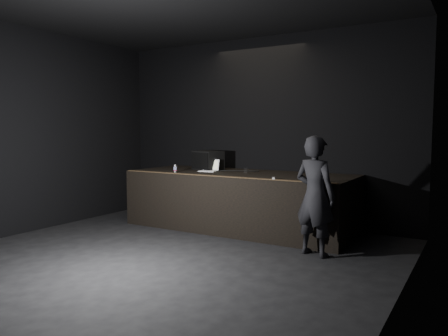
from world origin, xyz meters
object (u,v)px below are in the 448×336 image
object	(u,v)px
stage_riser	(240,201)
beer_can	(175,169)
stage_monitor	(208,160)
person	(315,196)
laptop	(209,168)

from	to	relation	value
stage_riser	beer_can	world-z (taller)	beer_can
stage_monitor	beer_can	distance (m)	0.80
stage_riser	person	size ratio (longest dim) A/B	2.38
beer_can	stage_riser	bearing A→B (deg)	30.68
stage_riser	laptop	bearing A→B (deg)	-175.45
beer_can	person	size ratio (longest dim) A/B	0.09
laptop	stage_monitor	bearing A→B (deg)	120.70
stage_monitor	stage_riser	bearing A→B (deg)	6.20
stage_riser	person	xyz separation A→B (m)	(1.71, -0.95, 0.34)
stage_monitor	person	bearing A→B (deg)	-5.06
stage_riser	stage_monitor	bearing A→B (deg)	166.95
laptop	beer_can	size ratio (longest dim) A/B	2.44
stage_monitor	laptop	size ratio (longest dim) A/B	1.81
person	laptop	bearing A→B (deg)	-6.04
stage_monitor	laptop	xyz separation A→B (m)	(0.19, -0.23, -0.12)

